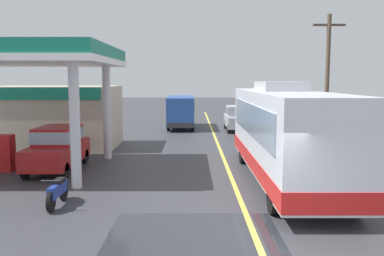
{
  "coord_description": "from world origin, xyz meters",
  "views": [
    {
      "loc": [
        -1.52,
        -8.59,
        3.75
      ],
      "look_at": [
        -1.5,
        10.0,
        1.6
      ],
      "focal_mm": 39.13,
      "sensor_mm": 36.0,
      "label": 1
    }
  ],
  "objects_px": {
    "car_at_pump": "(57,146)",
    "motorcycle_parked_forecourt": "(57,191)",
    "minibus_opposing_lane": "(181,109)",
    "coach_bus_main": "(284,135)",
    "car_trailing_behind_bus": "(237,117)"
  },
  "relations": [
    {
      "from": "minibus_opposing_lane",
      "to": "coach_bus_main",
      "type": "bearing_deg",
      "value": -76.08
    },
    {
      "from": "minibus_opposing_lane",
      "to": "motorcycle_parked_forecourt",
      "type": "height_order",
      "value": "minibus_opposing_lane"
    },
    {
      "from": "coach_bus_main",
      "to": "car_trailing_behind_bus",
      "type": "xyz_separation_m",
      "value": [
        -0.06,
        15.49,
        -0.71
      ]
    },
    {
      "from": "car_at_pump",
      "to": "car_trailing_behind_bus",
      "type": "xyz_separation_m",
      "value": [
        8.94,
        13.64,
        0.0
      ]
    },
    {
      "from": "motorcycle_parked_forecourt",
      "to": "car_trailing_behind_bus",
      "type": "xyz_separation_m",
      "value": [
        7.37,
        18.61,
        0.57
      ]
    },
    {
      "from": "car_at_pump",
      "to": "motorcycle_parked_forecourt",
      "type": "relative_size",
      "value": 2.33
    },
    {
      "from": "coach_bus_main",
      "to": "motorcycle_parked_forecourt",
      "type": "relative_size",
      "value": 6.13
    },
    {
      "from": "car_at_pump",
      "to": "motorcycle_parked_forecourt",
      "type": "height_order",
      "value": "car_at_pump"
    },
    {
      "from": "car_at_pump",
      "to": "minibus_opposing_lane",
      "type": "relative_size",
      "value": 0.69
    },
    {
      "from": "car_trailing_behind_bus",
      "to": "minibus_opposing_lane",
      "type": "bearing_deg",
      "value": 158.07
    },
    {
      "from": "motorcycle_parked_forecourt",
      "to": "car_trailing_behind_bus",
      "type": "relative_size",
      "value": 0.43
    },
    {
      "from": "minibus_opposing_lane",
      "to": "car_trailing_behind_bus",
      "type": "bearing_deg",
      "value": -21.93
    },
    {
      "from": "minibus_opposing_lane",
      "to": "motorcycle_parked_forecourt",
      "type": "relative_size",
      "value": 3.41
    },
    {
      "from": "car_at_pump",
      "to": "car_trailing_behind_bus",
      "type": "relative_size",
      "value": 1.0
    },
    {
      "from": "car_trailing_behind_bus",
      "to": "car_at_pump",
      "type": "bearing_deg",
      "value": -123.24
    }
  ]
}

